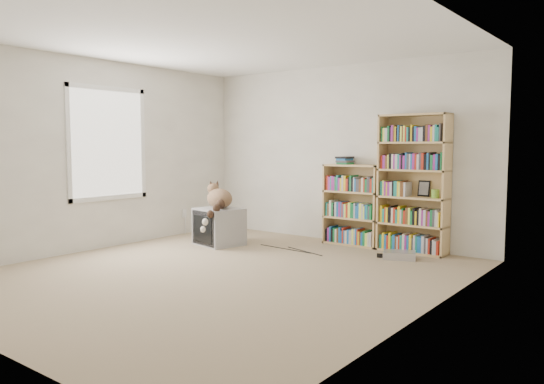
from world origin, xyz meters
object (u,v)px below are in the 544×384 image
Objects in this scene: bookcase_tall at (414,187)px; bookcase_short at (353,208)px; cat at (217,201)px; crt_tv at (220,227)px; dvd_player at (399,255)px.

bookcase_short is at bearing 179.98° from bookcase_tall.
cat is at bearing -140.97° from bookcase_short.
crt_tv is 0.61× the size of bookcase_short.
crt_tv is 0.36m from cat.
crt_tv is 0.38× the size of bookcase_tall.
cat is (0.00, -0.04, 0.36)m from crt_tv.
crt_tv is 1.78× the size of dvd_player.
crt_tv reaches higher than dvd_player.
crt_tv is at bearing 172.70° from dvd_player.
cat is 0.69× the size of bookcase_short.
bookcase_short is (1.46, 1.14, 0.26)m from crt_tv.
bookcase_short is 2.91× the size of dvd_player.
dvd_player is (0.90, -0.48, -0.47)m from bookcase_short.
bookcase_short is 1.12m from dvd_player.
bookcase_tall is (2.33, 1.18, 0.23)m from cat.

